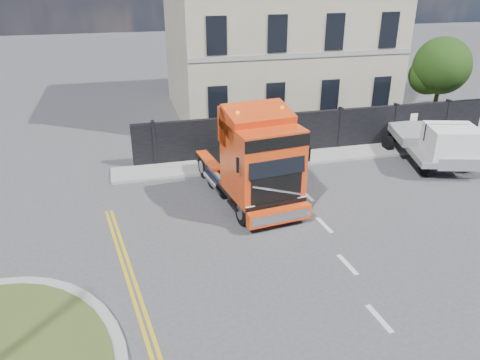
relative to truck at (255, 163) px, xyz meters
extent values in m
plane|color=#424244|center=(-1.34, -4.23, -1.67)|extent=(120.00, 120.00, 0.00)
cube|color=black|center=(4.66, 4.77, -0.67)|extent=(18.00, 0.25, 2.00)
cube|color=silver|center=(13.16, 4.77, -0.67)|extent=(2.60, 0.12, 2.00)
cube|color=#BDB496|center=(4.66, 12.27, 3.83)|extent=(12.00, 10.00, 11.00)
cylinder|color=#382619|center=(13.16, 7.77, -0.47)|extent=(0.24, 0.24, 2.40)
sphere|color=#17320F|center=(13.16, 7.77, 1.53)|extent=(3.20, 3.20, 3.20)
sphere|color=#17320F|center=(12.66, 8.17, 0.93)|extent=(2.20, 2.20, 2.20)
cube|color=#969690|center=(4.66, 3.87, -1.61)|extent=(20.00, 1.60, 0.12)
cube|color=black|center=(-0.14, 1.03, -0.97)|extent=(3.03, 6.11, 0.42)
cube|color=#E74010|center=(0.08, -0.58, 0.33)|extent=(2.63, 2.71, 2.61)
cube|color=#E74010|center=(-0.05, 0.39, 1.40)|extent=(2.42, 1.14, 1.30)
cube|color=black|center=(0.23, -1.76, 0.71)|extent=(2.04, 0.33, 0.98)
cube|color=#E74010|center=(0.27, -2.06, -1.16)|extent=(2.35, 0.63, 0.51)
cylinder|color=black|center=(-0.82, -1.45, -1.18)|extent=(0.42, 1.00, 0.97)
cylinder|color=gray|center=(-0.82, -1.45, -1.18)|extent=(0.41, 0.57, 0.53)
cylinder|color=black|center=(1.17, -1.19, -1.18)|extent=(0.42, 1.00, 0.97)
cylinder|color=gray|center=(1.17, -1.19, -1.18)|extent=(0.41, 0.57, 0.53)
cylinder|color=black|center=(-1.26, 1.82, -1.18)|extent=(0.42, 1.00, 0.97)
cylinder|color=gray|center=(-1.26, 1.82, -1.18)|extent=(0.41, 0.57, 0.53)
cylinder|color=black|center=(0.74, 2.09, -1.18)|extent=(0.42, 1.00, 0.97)
cylinder|color=gray|center=(0.74, 2.09, -1.18)|extent=(0.41, 0.57, 0.53)
cylinder|color=black|center=(-1.40, 2.93, -1.18)|extent=(0.42, 1.00, 0.97)
cylinder|color=gray|center=(-1.40, 2.93, -1.18)|extent=(0.41, 0.57, 0.53)
cylinder|color=black|center=(0.59, 3.20, -1.18)|extent=(0.42, 1.00, 0.97)
cylinder|color=gray|center=(0.59, 3.20, -1.18)|extent=(0.41, 0.57, 0.53)
cube|color=gray|center=(8.89, 2.29, -0.93)|extent=(3.32, 5.42, 0.26)
cube|color=white|center=(8.89, 0.71, -0.24)|extent=(2.45, 2.38, 1.37)
cylinder|color=black|center=(7.89, 0.71, -1.30)|extent=(0.26, 0.74, 0.74)
cylinder|color=black|center=(9.89, 0.71, -1.30)|extent=(0.26, 0.74, 0.74)
cylinder|color=black|center=(7.89, 3.87, -1.30)|extent=(0.26, 0.74, 0.74)
cylinder|color=black|center=(9.89, 3.87, -1.30)|extent=(0.26, 0.74, 0.74)
camera|label=1|loc=(-4.46, -15.33, 6.50)|focal=35.00mm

